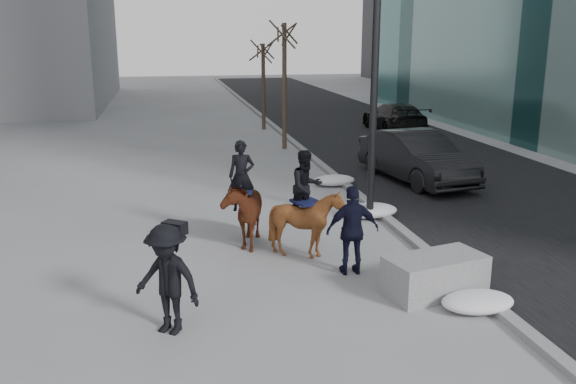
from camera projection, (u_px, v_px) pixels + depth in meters
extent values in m
plane|color=gray|center=(301.00, 286.00, 11.27)|extent=(120.00, 120.00, 0.00)
cube|color=black|center=(429.00, 163.00, 22.10)|extent=(8.00, 90.00, 0.01)
cube|color=gray|center=(322.00, 166.00, 21.32)|extent=(0.25, 90.00, 0.12)
cube|color=#959698|center=(435.00, 275.00, 10.87)|extent=(1.94, 1.28, 0.71)
imported|color=black|center=(416.00, 157.00, 19.14)|extent=(2.43, 5.00, 1.58)
imported|color=black|center=(394.00, 117.00, 29.01)|extent=(1.97, 4.79, 1.39)
imported|color=#48220E|center=(243.00, 211.00, 13.40)|extent=(1.16, 1.90, 1.50)
imported|color=black|center=(242.00, 176.00, 13.36)|extent=(0.64, 0.49, 1.57)
cube|color=#0F1539|center=(242.00, 190.00, 13.44)|extent=(0.59, 0.65, 0.06)
imported|color=#47260E|center=(308.00, 223.00, 12.60)|extent=(1.56, 1.65, 1.47)
imported|color=black|center=(306.00, 187.00, 12.56)|extent=(0.89, 0.79, 1.53)
cube|color=#10143B|center=(306.00, 202.00, 12.64)|extent=(0.64, 0.69, 0.06)
imported|color=black|center=(353.00, 230.00, 11.68)|extent=(1.04, 0.47, 1.75)
cylinder|color=orange|center=(342.00, 209.00, 12.12)|extent=(0.04, 0.18, 0.07)
imported|color=black|center=(167.00, 280.00, 9.34)|extent=(1.30, 1.19, 1.75)
cube|color=black|center=(175.00, 228.00, 9.41)|extent=(0.42, 0.39, 0.20)
cylinder|color=black|center=(376.00, 35.00, 14.17)|extent=(0.18, 0.18, 9.00)
ellipsoid|color=silver|center=(478.00, 302.00, 10.25)|extent=(1.26, 0.80, 0.32)
ellipsoid|color=silver|center=(371.00, 210.00, 15.49)|extent=(1.38, 0.88, 0.35)
ellipsoid|color=silver|center=(334.00, 180.00, 18.76)|extent=(1.28, 0.81, 0.32)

